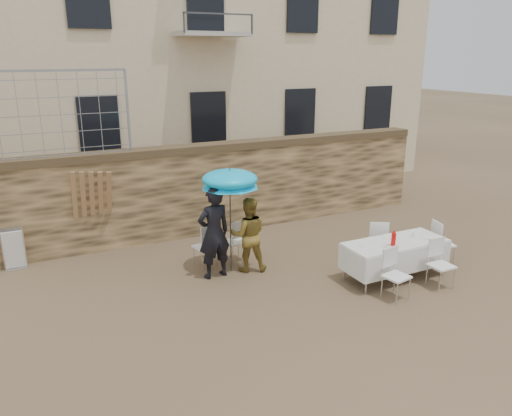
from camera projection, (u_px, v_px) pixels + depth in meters
name	position (u px, v px, depth m)	size (l,w,h in m)	color
ground	(292.00, 327.00, 8.24)	(80.00, 80.00, 0.00)	brown
stone_wall	(192.00, 191.00, 12.21)	(13.00, 0.50, 2.20)	brown
chain_link_fence	(50.00, 115.00, 10.37)	(3.20, 0.06, 1.80)	gray
man_suit	(214.00, 233.00, 9.85)	(0.68, 0.45, 1.88)	black
woman_dress	(248.00, 235.00, 10.21)	(0.76, 0.59, 1.57)	#AE8B35
umbrella	(230.00, 182.00, 9.82)	(1.16, 1.16, 2.02)	#3F3F44
couple_chair_left	(205.00, 245.00, 10.46)	(0.48, 0.48, 0.96)	white
couple_chair_right	(236.00, 240.00, 10.75)	(0.48, 0.48, 0.96)	white
banquet_table	(396.00, 243.00, 9.87)	(2.10, 0.85, 0.78)	silver
soda_bottle	(394.00, 239.00, 9.61)	(0.09, 0.09, 0.26)	red
table_chair_front_left	(397.00, 275.00, 9.05)	(0.48, 0.48, 0.96)	white
table_chair_front_right	(442.00, 264.00, 9.51)	(0.48, 0.48, 0.96)	white
table_chair_back	(377.00, 241.00, 10.72)	(0.48, 0.48, 0.96)	white
table_chair_side	(443.00, 243.00, 10.62)	(0.48, 0.48, 0.96)	white
chair_stack_right	(14.00, 247.00, 10.42)	(0.46, 0.32, 0.92)	white
wood_planks	(90.00, 211.00, 10.99)	(0.70, 0.20, 2.00)	#A37749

